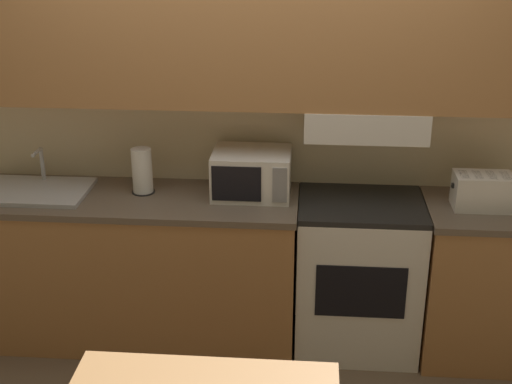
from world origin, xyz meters
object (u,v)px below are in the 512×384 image
at_px(microwave, 252,173).
at_px(toaster, 482,191).
at_px(paper_towel_roll, 142,171).
at_px(stove_range, 357,275).
at_px(sink_basin, 35,191).

relative_size(microwave, toaster, 1.35).
height_order(microwave, paper_towel_roll, paper_towel_roll).
xyz_separation_m(stove_range, microwave, (-0.60, 0.07, 0.57)).
relative_size(stove_range, paper_towel_roll, 3.50).
distance_m(sink_basin, paper_towel_roll, 0.61).
bearing_deg(paper_towel_roll, sink_basin, -174.02).
distance_m(toaster, sink_basin, 2.42).
distance_m(toaster, paper_towel_roll, 1.82).
bearing_deg(microwave, sink_basin, -176.05).
distance_m(stove_range, toaster, 0.82).
xyz_separation_m(toaster, sink_basin, (-2.42, 0.01, -0.08)).
height_order(stove_range, paper_towel_roll, paper_towel_roll).
bearing_deg(paper_towel_roll, toaster, -2.19).
relative_size(microwave, paper_towel_roll, 1.66).
bearing_deg(sink_basin, stove_range, 0.41).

